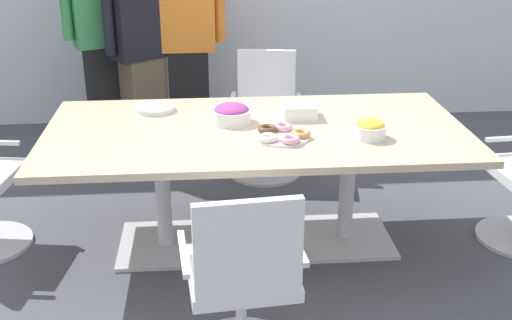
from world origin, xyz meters
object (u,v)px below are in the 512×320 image
snack_bowl_candy_mix (232,113)px  snack_bowl_chips_yellow (370,129)px  person_standing_1 (141,49)px  office_chair_1 (243,289)px  person_standing_2 (187,40)px  napkin_pile (299,110)px  donut_platter (282,135)px  conference_table (256,148)px  office_chair_3 (265,121)px  person_standing_0 (103,34)px  plate_stack (155,109)px

snack_bowl_candy_mix → snack_bowl_chips_yellow: 0.81m
person_standing_1 → snack_bowl_candy_mix: 1.59m
office_chair_1 → snack_bowl_candy_mix: (0.01, 1.20, 0.40)m
office_chair_1 → snack_bowl_candy_mix: size_ratio=3.95×
person_standing_1 → person_standing_2: (0.36, 0.10, 0.04)m
napkin_pile → donut_platter: bearing=-112.7°
office_chair_1 → person_standing_1: 2.77m
conference_table → office_chair_3: office_chair_3 is taller
person_standing_1 → napkin_pile: person_standing_1 is taller
person_standing_2 → snack_bowl_candy_mix: (0.28, -1.55, -0.10)m
conference_table → office_chair_1: office_chair_1 is taller
office_chair_3 → donut_platter: 1.32m
conference_table → napkin_pile: 0.36m
snack_bowl_chips_yellow → donut_platter: snack_bowl_chips_yellow is taller
napkin_pile → person_standing_0: bearing=132.5°
office_chair_3 → napkin_pile: 1.01m
conference_table → snack_bowl_chips_yellow: (0.61, -0.21, 0.18)m
office_chair_3 → person_standing_2: size_ratio=0.52×
plate_stack → person_standing_2: bearing=82.1°
conference_table → person_standing_0: (-1.06, 1.63, 0.35)m
office_chair_1 → person_standing_2: person_standing_2 is taller
person_standing_2 → conference_table: bearing=103.2°
plate_stack → office_chair_1: bearing=-73.0°
office_chair_1 → person_standing_2: bearing=90.2°
person_standing_2 → plate_stack: person_standing_2 is taller
conference_table → office_chair_3: (0.16, 1.10, -0.22)m
conference_table → snack_bowl_chips_yellow: snack_bowl_chips_yellow is taller
conference_table → donut_platter: bearing=-53.8°
person_standing_1 → napkin_pile: size_ratio=8.50×
office_chair_3 → person_standing_1: bearing=-18.0°
person_standing_0 → office_chair_3: bearing=135.0°
person_standing_2 → snack_bowl_candy_mix: person_standing_2 is taller
person_standing_0 → snack_bowl_chips_yellow: person_standing_0 is taller
office_chair_3 → donut_platter: bearing=96.8°
conference_table → office_chair_1: (-0.15, -1.10, -0.22)m
conference_table → person_standing_0: size_ratio=1.30×
office_chair_1 → snack_bowl_candy_mix: 1.27m
person_standing_2 → donut_platter: person_standing_2 is taller
office_chair_1 → office_chair_3: 2.22m
office_chair_3 → plate_stack: size_ratio=3.85×
person_standing_2 → snack_bowl_chips_yellow: bearing=117.8°
office_chair_1 → snack_bowl_chips_yellow: (0.75, 0.89, 0.40)m
person_standing_0 → person_standing_2: size_ratio=1.07×
plate_stack → napkin_pile: size_ratio=1.20×
office_chair_3 → snack_bowl_chips_yellow: (0.45, -1.31, 0.40)m
office_chair_3 → donut_platter: size_ratio=2.94×
office_chair_3 → snack_bowl_candy_mix: (-0.30, -0.99, 0.40)m
office_chair_3 → snack_bowl_candy_mix: 1.11m
plate_stack → person_standing_1: bearing=98.5°
office_chair_1 → person_standing_0: bearing=103.2°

